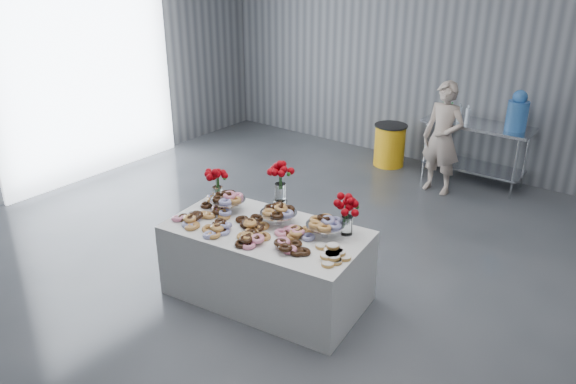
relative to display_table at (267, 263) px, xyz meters
The scene contains 16 objects.
ground 0.43m from the display_table, behind, with size 9.00×9.00×0.00m, color #383B40.
room_walls 2.32m from the display_table, behind, with size 8.04×9.04×4.02m.
display_table is the anchor object (origin of this frame).
prep_table 4.15m from the display_table, 82.49° to the left, with size 1.50×0.60×0.90m.
donut_mounds 0.42m from the display_table, 90.00° to the right, with size 1.80×0.80×0.09m, color #BD8145, non-canonical shape.
cake_stand_left 0.77m from the display_table, behind, with size 0.36×0.36×0.17m.
cake_stand_mid 0.54m from the display_table, 78.60° to the left, with size 0.36×0.36×0.17m.
cake_stand_right 0.77m from the display_table, 22.29° to the left, with size 0.36×0.36×0.17m.
danish_pile 0.88m from the display_table, ahead, with size 0.48×0.48×0.11m, color silver, non-canonical shape.
bouquet_left 1.04m from the display_table, 168.60° to the left, with size 0.26×0.26×0.42m.
bouquet_right 1.02m from the display_table, 30.23° to the left, with size 0.26×0.26×0.42m.
bouquet_center 0.83m from the display_table, 105.16° to the left, with size 0.26×0.26×0.57m.
water_jug 4.30m from the display_table, 75.76° to the left, with size 0.28×0.28×0.55m.
drink_bottles 4.06m from the display_table, 86.84° to the left, with size 0.54×0.08×0.27m, color #268C33, non-canonical shape.
person 3.54m from the display_table, 85.56° to the left, with size 0.57×0.38×1.57m, color #CC8C93.
trash_barrel 4.07m from the display_table, 100.87° to the left, with size 0.51×0.51×0.66m.
Camera 1 is at (3.24, -3.64, 3.23)m, focal length 35.00 mm.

